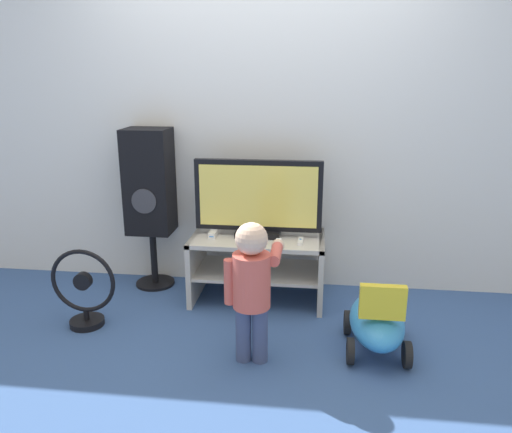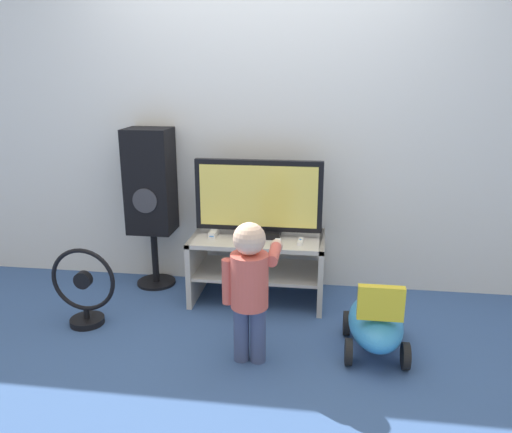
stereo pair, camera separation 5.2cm
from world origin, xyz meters
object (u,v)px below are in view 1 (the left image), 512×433
game_console (214,233)px  floor_fan (84,292)px  speaker_tower (149,185)px  television (258,199)px  ride_on_toy (377,321)px  remote_primary (300,241)px  child (252,281)px

game_console → floor_fan: size_ratio=0.35×
game_console → floor_fan: (-0.75, -0.52, -0.26)m
speaker_tower → floor_fan: (-0.24, -0.69, -0.55)m
television → ride_on_toy: television is taller
remote_primary → ride_on_toy: 0.76m
ride_on_toy → child: bearing=-165.2°
ride_on_toy → remote_primary: bearing=132.5°
game_console → speaker_tower: speaker_tower is taller
speaker_tower → ride_on_toy: speaker_tower is taller
television → ride_on_toy: (0.78, -0.64, -0.56)m
child → speaker_tower: speaker_tower is taller
speaker_tower → ride_on_toy: (1.60, -0.76, -0.60)m
speaker_tower → game_console: bearing=-17.9°
remote_primary → ride_on_toy: size_ratio=0.21×
child → ride_on_toy: (0.71, 0.19, -0.30)m
speaker_tower → floor_fan: bearing=-109.1°
game_console → remote_primary: bearing=-7.4°
speaker_tower → floor_fan: 0.91m
game_console → speaker_tower: size_ratio=0.15×
game_console → child: 0.87m
game_console → child: child is taller
ride_on_toy → speaker_tower: bearing=154.5°
television → floor_fan: television is taller
remote_primary → child: bearing=-108.6°
television → child: television is taller
remote_primary → child: size_ratio=0.16×
game_console → remote_primary: game_console is taller
game_console → floor_fan: bearing=-145.2°
remote_primary → speaker_tower: speaker_tower is taller
game_console → speaker_tower: 0.61m
child → floor_fan: bearing=166.7°
child → ride_on_toy: size_ratio=1.35×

